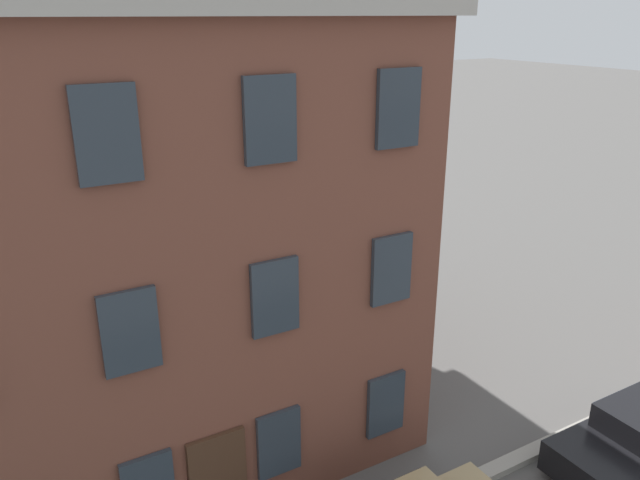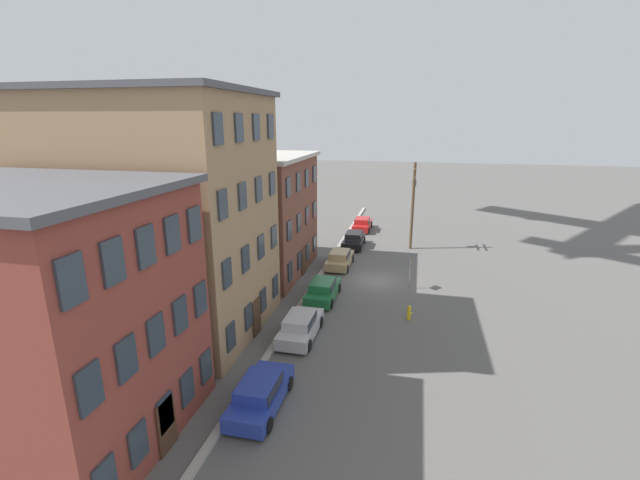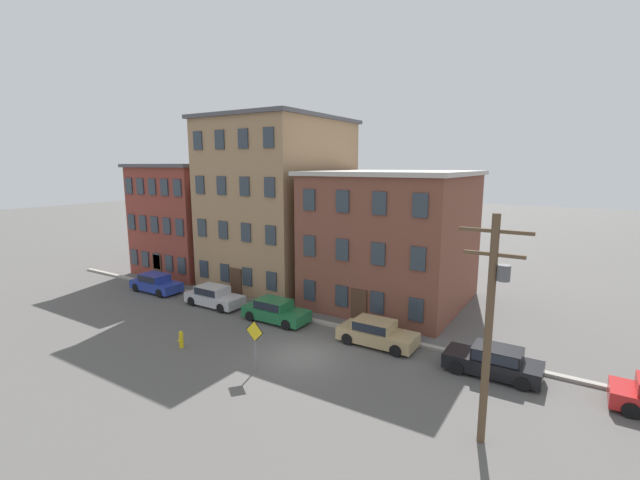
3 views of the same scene
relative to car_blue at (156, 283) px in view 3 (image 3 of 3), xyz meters
name	(u,v)px [view 3 (image 3 of 3)]	position (x,y,z in m)	size (l,w,h in m)	color
ground_plane	(302,355)	(16.48, -3.38, -0.75)	(200.00, 200.00, 0.00)	#565451
kerb_strip	(343,327)	(16.48, 1.12, -0.67)	(56.00, 0.36, 0.16)	#9E998E
apartment_corner	(202,216)	(-3.12, 8.05, 4.30)	(8.56, 11.39, 10.07)	brown
apartment_midblock	(279,201)	(6.24, 8.16, 6.17)	(9.76, 11.60, 13.82)	#9E7A56
apartment_far	(393,237)	(16.80, 7.86, 4.05)	(10.57, 11.01, 9.57)	brown
car_blue	(156,283)	(0.00, 0.00, 0.00)	(4.40, 1.92, 1.43)	#233899
car_silver	(214,296)	(6.49, -0.01, 0.00)	(4.40, 1.92, 1.43)	#B7B7BC
car_green	(275,310)	(12.11, -0.11, 0.00)	(4.40, 1.92, 1.43)	#1E6638
car_tan	(376,332)	(19.21, -0.01, 0.00)	(4.40, 1.92, 1.43)	tan
car_black	(494,361)	(25.49, -0.26, 0.00)	(4.40, 1.92, 1.43)	black
caution_sign	(255,337)	(15.52, -6.01, 0.99)	(1.07, 0.08, 2.59)	slate
utility_pole	(491,318)	(26.12, -5.78, 3.98)	(2.40, 0.44, 8.39)	brown
fire_hydrant	(181,339)	(10.23, -6.10, -0.27)	(0.24, 0.34, 0.96)	yellow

